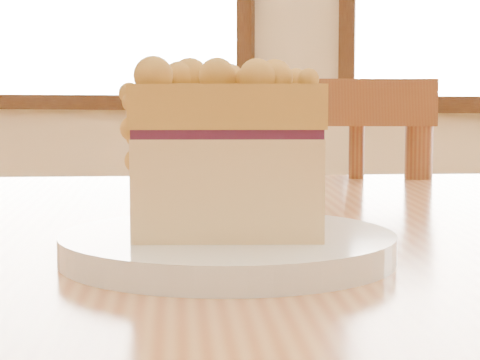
% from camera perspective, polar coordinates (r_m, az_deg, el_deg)
% --- Properties ---
extents(cafe_table_main, '(1.44, 1.20, 0.75)m').
position_cam_1_polar(cafe_table_main, '(0.80, -11.22, -9.67)').
color(cafe_table_main, '#C2824B').
rests_on(cafe_table_main, ground).
extents(plate, '(0.22, 0.22, 0.02)m').
position_cam_1_polar(plate, '(0.62, -0.77, -4.17)').
color(plate, white).
rests_on(plate, cafe_table_main).
extents(cake_slice, '(0.14, 0.12, 0.12)m').
position_cam_1_polar(cake_slice, '(0.61, -0.82, 2.05)').
color(cake_slice, '#F3CA89').
rests_on(cake_slice, plate).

